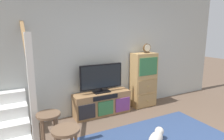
{
  "coord_description": "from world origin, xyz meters",
  "views": [
    {
      "loc": [
        -1.98,
        -1.49,
        1.83
      ],
      "look_at": [
        -0.21,
        1.89,
        1.04
      ],
      "focal_mm": 31.49,
      "sensor_mm": 36.0,
      "label": 1
    }
  ],
  "objects_px": {
    "television": "(101,77)",
    "desk_clock": "(147,48)",
    "side_cabinet": "(143,80)",
    "dog": "(156,139)",
    "media_console": "(102,103)",
    "bar_stool_far": "(49,124)"
  },
  "relations": [
    {
      "from": "television",
      "to": "desk_clock",
      "type": "xyz_separation_m",
      "value": [
        1.16,
        -0.03,
        0.57
      ]
    },
    {
      "from": "television",
      "to": "side_cabinet",
      "type": "distance_m",
      "value": 1.12
    },
    {
      "from": "media_console",
      "to": "desk_clock",
      "type": "xyz_separation_m",
      "value": [
        1.16,
        -0.0,
        1.15
      ]
    },
    {
      "from": "television",
      "to": "side_cabinet",
      "type": "relative_size",
      "value": 0.74
    },
    {
      "from": "desk_clock",
      "to": "dog",
      "type": "bearing_deg",
      "value": -121.04
    },
    {
      "from": "media_console",
      "to": "dog",
      "type": "height_order",
      "value": "media_console"
    },
    {
      "from": "bar_stool_far",
      "to": "dog",
      "type": "xyz_separation_m",
      "value": [
        1.55,
        -0.52,
        -0.38
      ]
    },
    {
      "from": "side_cabinet",
      "to": "dog",
      "type": "bearing_deg",
      "value": -119.16
    },
    {
      "from": "media_console",
      "to": "desk_clock",
      "type": "height_order",
      "value": "desk_clock"
    },
    {
      "from": "bar_stool_far",
      "to": "dog",
      "type": "height_order",
      "value": "bar_stool_far"
    },
    {
      "from": "side_cabinet",
      "to": "dog",
      "type": "height_order",
      "value": "side_cabinet"
    },
    {
      "from": "side_cabinet",
      "to": "desk_clock",
      "type": "xyz_separation_m",
      "value": [
        0.06,
        -0.01,
        0.76
      ]
    },
    {
      "from": "desk_clock",
      "to": "dog",
      "type": "xyz_separation_m",
      "value": [
        -0.89,
        -1.47,
        -1.29
      ]
    },
    {
      "from": "television",
      "to": "bar_stool_far",
      "type": "relative_size",
      "value": 1.44
    },
    {
      "from": "side_cabinet",
      "to": "bar_stool_far",
      "type": "relative_size",
      "value": 1.94
    },
    {
      "from": "media_console",
      "to": "dog",
      "type": "distance_m",
      "value": 1.51
    },
    {
      "from": "media_console",
      "to": "dog",
      "type": "relative_size",
      "value": 2.56
    },
    {
      "from": "desk_clock",
      "to": "television",
      "type": "bearing_deg",
      "value": 178.58
    },
    {
      "from": "television",
      "to": "bar_stool_far",
      "type": "height_order",
      "value": "television"
    },
    {
      "from": "side_cabinet",
      "to": "desk_clock",
      "type": "bearing_deg",
      "value": -14.87
    },
    {
      "from": "desk_clock",
      "to": "dog",
      "type": "distance_m",
      "value": 2.15
    },
    {
      "from": "media_console",
      "to": "bar_stool_far",
      "type": "xyz_separation_m",
      "value": [
        -1.28,
        -0.96,
        0.25
      ]
    }
  ]
}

